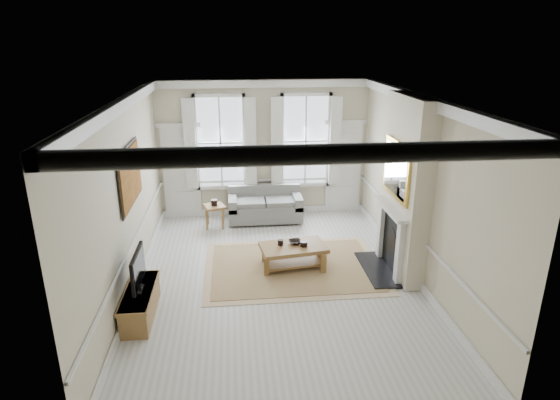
{
  "coord_description": "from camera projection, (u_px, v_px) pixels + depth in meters",
  "views": [
    {
      "loc": [
        -0.74,
        -7.79,
        4.36
      ],
      "look_at": [
        0.16,
        1.02,
        1.25
      ],
      "focal_mm": 30.0,
      "sensor_mm": 36.0,
      "label": 1
    }
  ],
  "objects": [
    {
      "name": "ceiling",
      "position": [
        277.0,
        98.0,
        7.7
      ],
      "size": [
        7.2,
        7.2,
        0.0
      ],
      "primitive_type": "plane",
      "rotation": [
        3.14,
        0.0,
        0.0
      ],
      "color": "white",
      "rests_on": "back_wall"
    },
    {
      "name": "left_wall",
      "position": [
        126.0,
        200.0,
        8.01
      ],
      "size": [
        0.0,
        7.2,
        7.2
      ],
      "primitive_type": "plane",
      "rotation": [
        1.57,
        0.0,
        1.57
      ],
      "color": "beige",
      "rests_on": "floor"
    },
    {
      "name": "coffee_table",
      "position": [
        293.0,
        249.0,
        9.2
      ],
      "size": [
        1.36,
        0.92,
        0.48
      ],
      "rotation": [
        0.0,
        0.0,
        0.15
      ],
      "color": "brown",
      "rests_on": "rug"
    },
    {
      "name": "floor",
      "position": [
        277.0,
        280.0,
        8.83
      ],
      "size": [
        7.2,
        7.2,
        0.0
      ],
      "primitive_type": "plane",
      "color": "#B7B5AD",
      "rests_on": "ground"
    },
    {
      "name": "tv",
      "position": [
        138.0,
        268.0,
        7.43
      ],
      "size": [
        0.08,
        0.9,
        0.68
      ],
      "color": "black",
      "rests_on": "tv_stand"
    },
    {
      "name": "back_wall",
      "position": [
        263.0,
        149.0,
        11.64
      ],
      "size": [
        5.2,
        0.0,
        5.2
      ],
      "primitive_type": "plane",
      "rotation": [
        1.57,
        0.0,
        0.0
      ],
      "color": "beige",
      "rests_on": "floor"
    },
    {
      "name": "tv_stand",
      "position": [
        140.0,
        303.0,
        7.63
      ],
      "size": [
        0.43,
        1.33,
        0.48
      ],
      "primitive_type": "cube",
      "color": "brown",
      "rests_on": "floor"
    },
    {
      "name": "side_table",
      "position": [
        215.0,
        210.0,
        11.19
      ],
      "size": [
        0.57,
        0.57,
        0.55
      ],
      "rotation": [
        0.0,
        0.0,
        0.31
      ],
      "color": "brown",
      "rests_on": "floor"
    },
    {
      "name": "rug",
      "position": [
        293.0,
        267.0,
        9.33
      ],
      "size": [
        3.5,
        2.6,
        0.02
      ],
      "primitive_type": "cube",
      "color": "tan",
      "rests_on": "floor"
    },
    {
      "name": "ceramic_pot_a",
      "position": [
        280.0,
        243.0,
        9.18
      ],
      "size": [
        0.11,
        0.11,
        0.11
      ],
      "primitive_type": "cylinder",
      "color": "black",
      "rests_on": "coffee_table"
    },
    {
      "name": "hearth",
      "position": [
        377.0,
        269.0,
        9.2
      ],
      "size": [
        0.55,
        1.5,
        0.05
      ],
      "primitive_type": "cube",
      "color": "black",
      "rests_on": "floor"
    },
    {
      "name": "right_wall",
      "position": [
        419.0,
        191.0,
        8.51
      ],
      "size": [
        0.0,
        7.2,
        7.2
      ],
      "primitive_type": "plane",
      "rotation": [
        1.57,
        0.0,
        -1.57
      ],
      "color": "beige",
      "rests_on": "floor"
    },
    {
      "name": "sofa",
      "position": [
        265.0,
        207.0,
        11.63
      ],
      "size": [
        1.79,
        0.87,
        0.85
      ],
      "color": "slate",
      "rests_on": "floor"
    },
    {
      "name": "door_right",
      "position": [
        343.0,
        169.0,
        11.98
      ],
      "size": [
        0.9,
        0.08,
        2.3
      ],
      "primitive_type": "cube",
      "color": "silver",
      "rests_on": "floor"
    },
    {
      "name": "mirror",
      "position": [
        396.0,
        170.0,
        8.55
      ],
      "size": [
        0.06,
        1.26,
        1.06
      ],
      "primitive_type": "cube",
      "color": "gold",
      "rests_on": "chimney_breast"
    },
    {
      "name": "fireplace",
      "position": [
        390.0,
        236.0,
        8.98
      ],
      "size": [
        0.21,
        1.45,
        1.33
      ],
      "color": "silver",
      "rests_on": "floor"
    },
    {
      "name": "window_left",
      "position": [
        221.0,
        143.0,
        11.43
      ],
      "size": [
        1.26,
        0.2,
        2.2
      ],
      "primitive_type": null,
      "color": "#B2BCC6",
      "rests_on": "back_wall"
    },
    {
      "name": "door_left",
      "position": [
        181.0,
        173.0,
        11.59
      ],
      "size": [
        0.9,
        0.08,
        2.3
      ],
      "primitive_type": "cube",
      "color": "silver",
      "rests_on": "floor"
    },
    {
      "name": "window_right",
      "position": [
        305.0,
        141.0,
        11.63
      ],
      "size": [
        1.26,
        0.2,
        2.2
      ],
      "primitive_type": null,
      "color": "#B2BCC6",
      "rests_on": "back_wall"
    },
    {
      "name": "ceramic_pot_b",
      "position": [
        304.0,
        244.0,
        9.13
      ],
      "size": [
        0.14,
        0.14,
        0.1
      ],
      "primitive_type": "cylinder",
      "color": "black",
      "rests_on": "coffee_table"
    },
    {
      "name": "chimney_breast",
      "position": [
        406.0,
        188.0,
        8.68
      ],
      "size": [
        0.35,
        1.7,
        3.38
      ],
      "primitive_type": "cube",
      "color": "beige",
      "rests_on": "floor"
    },
    {
      "name": "bowl",
      "position": [
        295.0,
        242.0,
        9.26
      ],
      "size": [
        0.3,
        0.3,
        0.06
      ],
      "primitive_type": "imported",
      "rotation": [
        0.0,
        0.0,
        0.19
      ],
      "color": "black",
      "rests_on": "coffee_table"
    },
    {
      "name": "painting",
      "position": [
        130.0,
        176.0,
        8.18
      ],
      "size": [
        0.05,
        1.66,
        1.06
      ],
      "primitive_type": "cube",
      "color": "#9F611B",
      "rests_on": "left_wall"
    }
  ]
}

